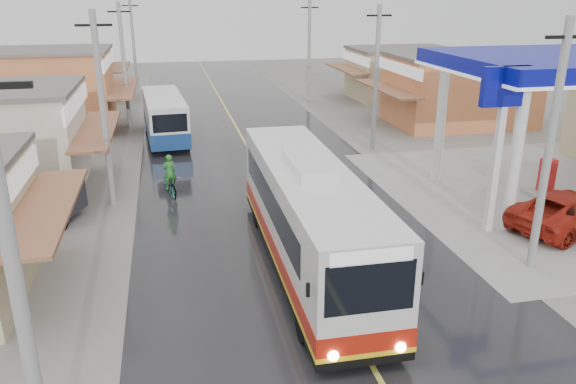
{
  "coord_description": "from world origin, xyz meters",
  "views": [
    {
      "loc": [
        -4.44,
        -14.64,
        8.67
      ],
      "look_at": [
        -0.55,
        3.28,
        2.06
      ],
      "focal_mm": 35.0,
      "sensor_mm": 36.0,
      "label": 1
    }
  ],
  "objects_px": {
    "second_bus": "(165,116)",
    "tricycle_near": "(58,198)",
    "coach_bus": "(308,216)",
    "cyclist": "(170,182)",
    "jeepney": "(568,210)"
  },
  "relations": [
    {
      "from": "second_bus",
      "to": "tricycle_near",
      "type": "distance_m",
      "value": 12.99
    },
    {
      "from": "coach_bus",
      "to": "cyclist",
      "type": "xyz_separation_m",
      "value": [
        -4.32,
        7.9,
        -1.14
      ]
    },
    {
      "from": "coach_bus",
      "to": "jeepney",
      "type": "height_order",
      "value": "coach_bus"
    },
    {
      "from": "coach_bus",
      "to": "tricycle_near",
      "type": "bearing_deg",
      "value": 146.47
    },
    {
      "from": "second_bus",
      "to": "cyclist",
      "type": "height_order",
      "value": "second_bus"
    },
    {
      "from": "second_bus",
      "to": "jeepney",
      "type": "xyz_separation_m",
      "value": [
        14.91,
        -17.19,
        -0.73
      ]
    },
    {
      "from": "cyclist",
      "to": "coach_bus",
      "type": "bearing_deg",
      "value": -75.83
    },
    {
      "from": "coach_bus",
      "to": "cyclist",
      "type": "bearing_deg",
      "value": 119.18
    },
    {
      "from": "tricycle_near",
      "to": "second_bus",
      "type": "bearing_deg",
      "value": 91.38
    },
    {
      "from": "jeepney",
      "to": "tricycle_near",
      "type": "xyz_separation_m",
      "value": [
        -19.19,
        4.94,
        0.25
      ]
    },
    {
      "from": "coach_bus",
      "to": "tricycle_near",
      "type": "distance_m",
      "value": 10.5
    },
    {
      "from": "coach_bus",
      "to": "tricycle_near",
      "type": "height_order",
      "value": "coach_bus"
    },
    {
      "from": "second_bus",
      "to": "cyclist",
      "type": "distance_m",
      "value": 10.25
    },
    {
      "from": "tricycle_near",
      "to": "coach_bus",
      "type": "bearing_deg",
      "value": -13.43
    },
    {
      "from": "coach_bus",
      "to": "second_bus",
      "type": "bearing_deg",
      "value": 104.18
    }
  ]
}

